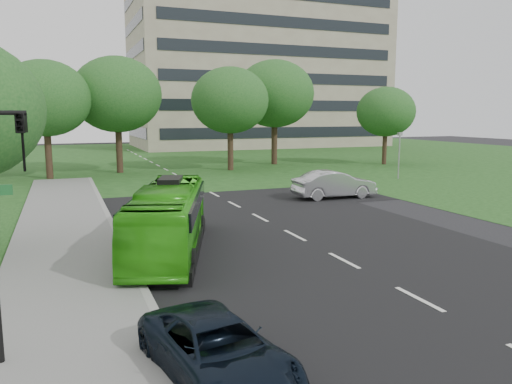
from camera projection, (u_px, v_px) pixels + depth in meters
ground at (317, 247)px, 19.48m from camera, size 160.00×160.00×0.00m
street_surfaces at (179, 178)px, 40.28m from camera, size 120.00×120.00×0.15m
office_building at (258, 70)px, 82.49m from camera, size 40.10×20.10×25.00m
tree_park_a at (45, 98)px, 39.33m from camera, size 7.09×7.09×9.42m
tree_park_b at (117, 95)px, 43.49m from camera, size 7.76×7.76×10.17m
tree_park_c at (230, 100)px, 45.58m from camera, size 7.12×7.12×9.46m
tree_park_d at (275, 94)px, 51.07m from camera, size 8.08×8.08×10.69m
tree_park_e at (386, 112)px, 51.28m from camera, size 5.98×5.98×7.98m
bus at (169, 219)px, 18.67m from camera, size 4.89×9.31×2.53m
sedan at (334, 184)px, 30.92m from camera, size 5.22×1.96×1.70m
suv at (217, 350)px, 9.69m from camera, size 2.70×4.57×1.19m
camera_pole at (399, 149)px, 39.68m from camera, size 0.36×0.33×3.74m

